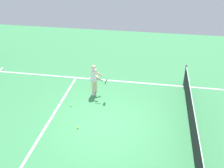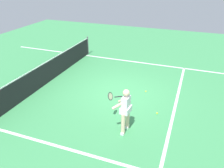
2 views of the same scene
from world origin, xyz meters
name	(u,v)px [view 1 (image 1 of 2)]	position (x,y,z in m)	size (l,w,h in m)	color
ground_plane	(104,124)	(0.00, 0.00, 0.00)	(24.91, 24.91, 0.00)	#38844C
service_line_marking	(51,118)	(0.00, -2.35, 0.00)	(7.61, 0.10, 0.01)	white
sideline_left_marking	(118,81)	(-3.81, 0.00, 0.00)	(0.10, 17.16, 0.01)	white
court_net	(192,123)	(0.00, 3.54, 0.52)	(8.29, 0.08, 1.11)	#4C4C51
tennis_player	(95,78)	(-2.36, -0.93, 0.85)	(0.84, 0.91, 1.55)	beige
tennis_ball_near	(71,106)	(-1.03, -1.78, 0.03)	(0.07, 0.07, 0.07)	#D1E533
tennis_ball_mid	(78,128)	(0.49, -1.01, 0.03)	(0.07, 0.07, 0.07)	#D1E533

